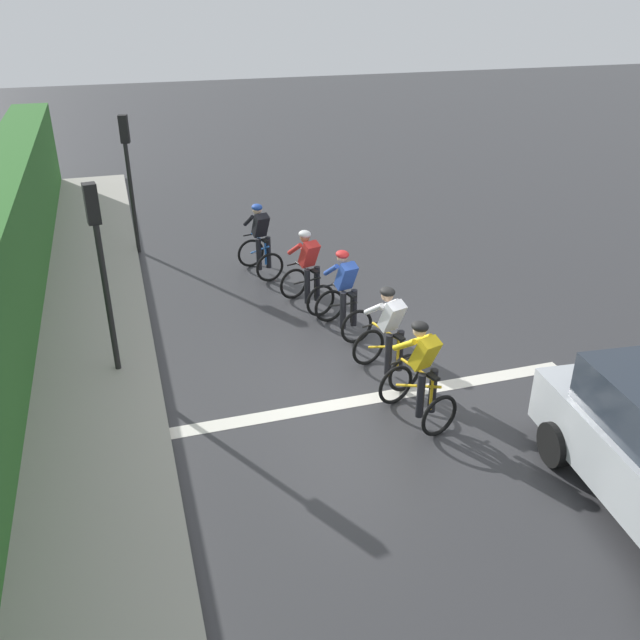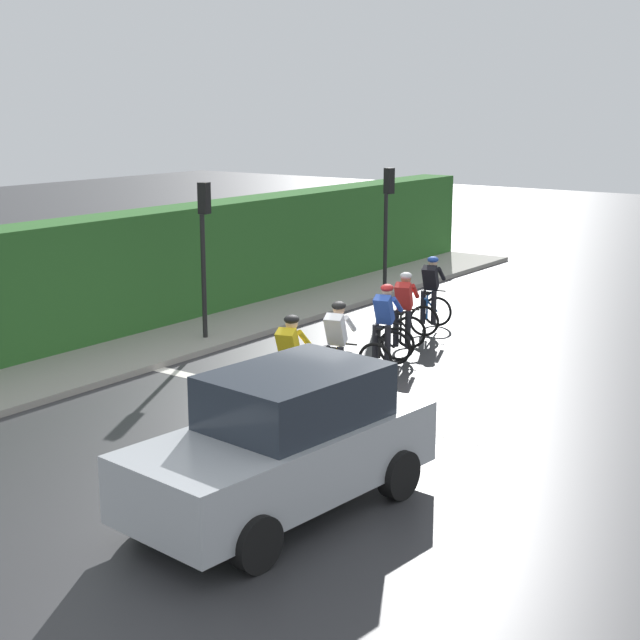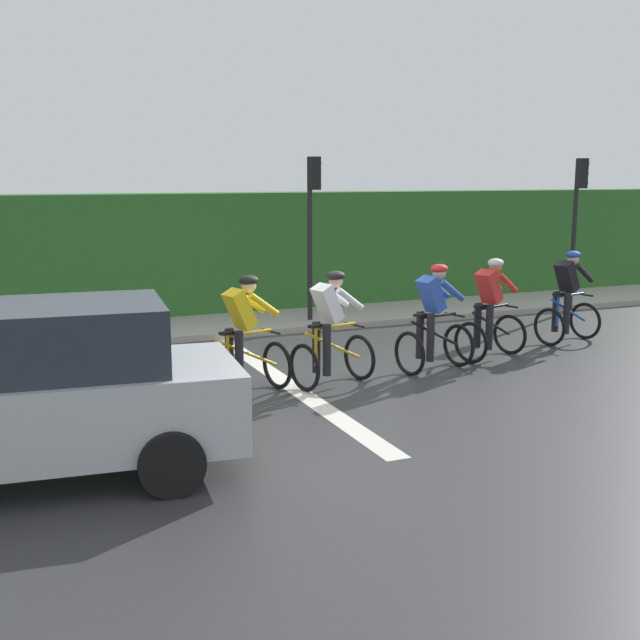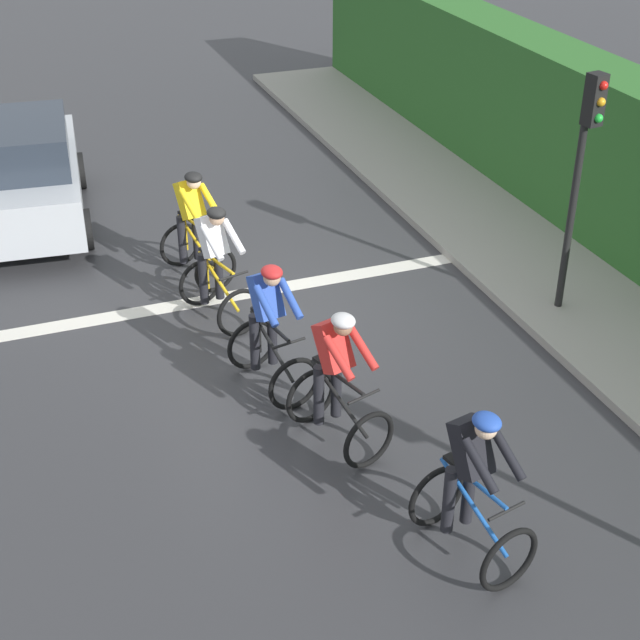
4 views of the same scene
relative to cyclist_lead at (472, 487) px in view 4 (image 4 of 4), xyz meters
The scene contains 10 objects.
ground_plane 5.13m from the cyclist_lead, 83.25° to the right, with size 80.00×80.00×0.00m, color #333335.
sidewalk_kerb 5.13m from the cyclist_lead, 143.39° to the right, with size 2.80×25.71×0.12m, color #9E998E.
road_marking_stop_line 5.73m from the cyclist_lead, 83.98° to the right, with size 7.00×0.30×0.01m, color silver.
cyclist_lead is the anchor object (origin of this frame).
cyclist_second 2.10m from the cyclist_lead, 75.15° to the right, with size 0.97×1.23×1.66m.
cyclist_mid 3.43m from the cyclist_lead, 75.01° to the right, with size 0.89×1.20×1.66m.
cyclist_fourth 5.22m from the cyclist_lead, 78.33° to the right, with size 0.94×1.22×1.66m.
cyclist_trailing 6.48m from the cyclist_lead, 80.73° to the right, with size 0.95×1.23×1.66m.
car_silver 9.72m from the cyclist_lead, 71.15° to the right, with size 2.19×4.25×1.76m.
traffic_light_near_crossing 5.10m from the cyclist_lead, 133.14° to the right, with size 0.23×0.31×3.34m.
Camera 4 is at (3.02, 10.76, 6.46)m, focal length 52.79 mm.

